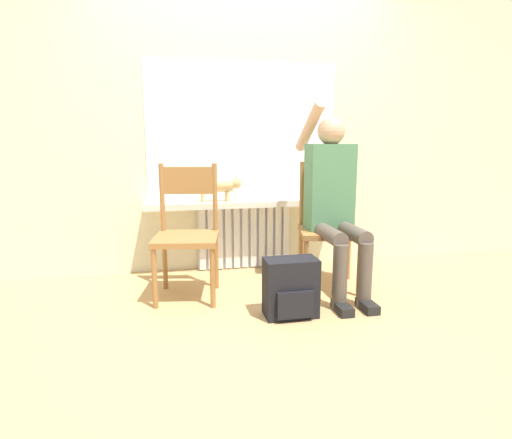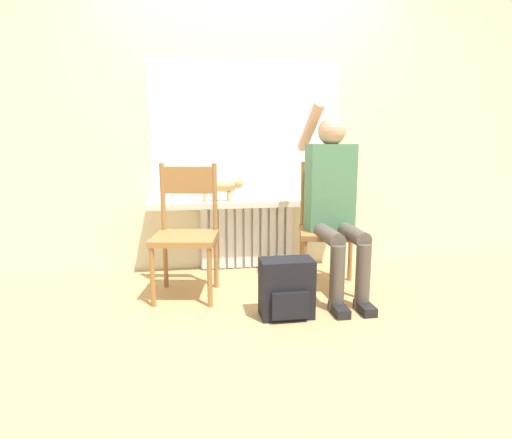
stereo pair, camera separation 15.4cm
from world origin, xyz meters
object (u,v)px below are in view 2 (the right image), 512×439
chair_right (329,225)px  backpack (287,289)px  cat (221,185)px  person (334,197)px  chair_left (186,230)px

chair_right → backpack: size_ratio=2.51×
chair_right → cat: 0.96m
cat → backpack: bearing=-71.5°
person → cat: (-0.77, 0.60, 0.04)m
person → backpack: (-0.44, -0.40, -0.53)m
chair_left → chair_right: bearing=10.3°
backpack → chair_right: bearing=48.9°
chair_left → backpack: (0.63, -0.52, -0.30)m
chair_left → backpack: 0.86m
chair_right → cat: chair_right is taller
person → chair_right: bearing=85.3°
person → backpack: 0.80m
cat → backpack: 1.19m
chair_left → backpack: size_ratio=2.51×
cat → chair_right: bearing=-31.5°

